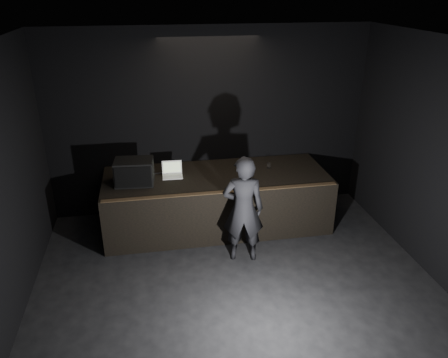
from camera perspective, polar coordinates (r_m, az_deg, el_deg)
name	(u,v)px	position (r m, az deg, el deg)	size (l,w,h in m)	color
ground	(250,326)	(6.10, 3.41, -18.59)	(7.00, 7.00, 0.00)	black
room_walls	(254,188)	(4.95, 3.98, -1.15)	(6.10, 7.10, 3.52)	black
stage_riser	(217,200)	(8.03, -0.98, -2.76)	(4.00, 1.50, 1.00)	black
riser_lip	(223,192)	(7.17, -0.10, -1.69)	(3.92, 0.10, 0.01)	brown
stage_monitor	(134,172)	(7.55, -11.65, 0.90)	(0.68, 0.52, 0.43)	black
cable	(138,175)	(7.93, -11.12, 0.47)	(0.02, 0.02, 0.91)	black
laptop	(172,172)	(7.83, -6.77, 0.89)	(0.36, 0.32, 0.24)	white
beer_can	(241,180)	(7.41, 2.20, -0.16)	(0.07, 0.07, 0.17)	silver
plastic_cup	(269,165)	(8.15, 5.87, 1.77)	(0.08, 0.08, 0.10)	white
wii_remote	(240,183)	(7.47, 2.13, -0.55)	(0.03, 0.14, 0.03)	silver
person	(243,209)	(6.87, 2.52, -4.00)	(0.65, 0.43, 1.79)	black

